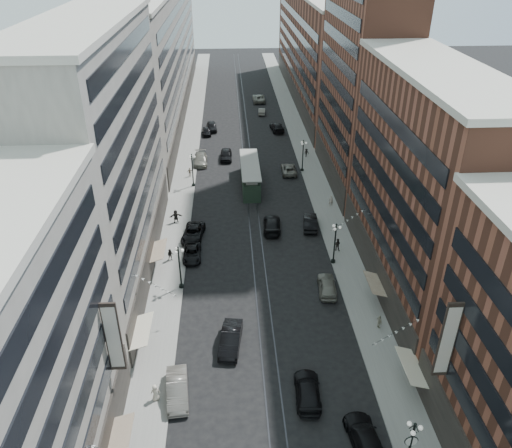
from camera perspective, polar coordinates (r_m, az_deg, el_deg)
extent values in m
plane|color=black|center=(86.06, -0.82, 5.90)|extent=(220.00, 220.00, 0.00)
cube|color=gray|center=(95.50, -7.77, 8.18)|extent=(4.00, 180.00, 0.15)
cube|color=gray|center=(96.25, 5.53, 8.50)|extent=(4.00, 180.00, 0.15)
cube|color=#2D2D33|center=(95.25, -1.52, 8.35)|extent=(0.12, 180.00, 0.02)
cube|color=#2D2D33|center=(95.30, -0.67, 8.37)|extent=(0.12, 180.00, 0.02)
cube|color=gray|center=(57.34, -17.02, 7.02)|extent=(8.00, 36.00, 28.00)
cube|color=gray|center=(117.42, -10.49, 18.67)|extent=(8.00, 90.00, 26.00)
cube|color=brown|center=(55.75, 18.42, 3.86)|extent=(8.00, 30.00, 24.00)
cube|color=brown|center=(78.49, 12.43, 18.98)|extent=(8.00, 26.00, 42.00)
cube|color=brown|center=(127.27, 6.30, 19.36)|extent=(8.00, 72.00, 24.00)
cylinder|color=black|center=(58.40, -8.52, -7.01)|extent=(0.56, 0.56, 0.30)
cylinder|color=black|center=(56.97, -8.70, -5.04)|extent=(0.18, 0.18, 5.20)
sphere|color=black|center=(55.43, -8.92, -2.67)|extent=(0.24, 0.24, 0.24)
sphere|color=white|center=(55.60, -8.43, -3.00)|extent=(0.36, 0.36, 0.36)
sphere|color=white|center=(56.00, -9.09, -2.80)|extent=(0.36, 0.36, 0.36)
sphere|color=white|center=(55.34, -9.15, -3.24)|extent=(0.36, 0.36, 0.36)
cylinder|color=black|center=(81.55, -7.16, 4.47)|extent=(0.56, 0.56, 0.30)
cylinder|color=black|center=(80.54, -7.27, 6.04)|extent=(0.18, 0.18, 5.20)
sphere|color=black|center=(79.45, -7.39, 7.88)|extent=(0.24, 0.24, 0.24)
sphere|color=white|center=(79.57, -7.05, 7.63)|extent=(0.36, 0.36, 0.36)
sphere|color=white|center=(79.98, -7.52, 7.72)|extent=(0.36, 0.36, 0.36)
sphere|color=white|center=(79.26, -7.55, 7.50)|extent=(0.36, 0.36, 0.36)
sphere|color=black|center=(39.20, 17.75, -20.98)|extent=(0.24, 0.24, 0.24)
sphere|color=white|center=(39.65, 18.30, -21.25)|extent=(0.36, 0.36, 0.36)
sphere|color=white|center=(39.66, 17.13, -20.97)|extent=(0.36, 0.36, 0.36)
sphere|color=white|center=(39.21, 17.51, -21.83)|extent=(0.36, 0.36, 0.36)
cylinder|color=white|center=(40.58, 17.33, -22.60)|extent=(0.90, 0.12, 0.90)
cylinder|color=black|center=(62.60, 8.80, -4.22)|extent=(0.56, 0.56, 0.30)
cylinder|color=black|center=(61.27, 8.98, -2.32)|extent=(0.18, 0.18, 5.20)
sphere|color=black|center=(59.84, 9.19, -0.06)|extent=(0.24, 0.24, 0.24)
sphere|color=white|center=(60.13, 9.58, -0.37)|extent=(0.36, 0.36, 0.36)
sphere|color=white|center=(60.32, 8.88, -0.21)|extent=(0.36, 0.36, 0.36)
sphere|color=white|center=(59.66, 9.02, -0.58)|extent=(0.36, 0.36, 0.36)
cylinder|color=black|center=(86.78, 5.29, 6.20)|extent=(0.56, 0.56, 0.30)
cylinder|color=black|center=(85.83, 5.37, 7.70)|extent=(0.18, 0.18, 5.20)
sphere|color=black|center=(84.81, 5.46, 9.45)|extent=(0.24, 0.24, 0.24)
sphere|color=white|center=(85.02, 5.75, 9.20)|extent=(0.36, 0.36, 0.36)
sphere|color=white|center=(85.28, 5.26, 9.29)|extent=(0.36, 0.36, 0.36)
sphere|color=white|center=(84.56, 5.33, 9.10)|extent=(0.36, 0.36, 0.36)
cube|color=#203224|center=(81.02, -0.67, 5.40)|extent=(2.72, 13.04, 2.82)
cube|color=gray|center=(80.31, -0.68, 6.53)|extent=(1.74, 11.95, 0.65)
cube|color=gray|center=(80.14, -0.68, 6.81)|extent=(2.93, 13.26, 0.16)
cylinder|color=black|center=(77.07, -0.50, 3.19)|extent=(2.50, 0.76, 0.76)
cylinder|color=black|center=(85.90, -0.82, 6.13)|extent=(2.50, 0.76, 0.76)
imported|color=slate|center=(46.38, -8.99, -18.15)|extent=(2.32, 5.34, 1.71)
imported|color=black|center=(63.20, -7.33, -3.33)|extent=(2.33, 4.87, 1.34)
imported|color=black|center=(43.68, 12.35, -22.80)|extent=(2.83, 5.79, 1.62)
imported|color=slate|center=(57.53, 8.14, -6.95)|extent=(2.39, 5.08, 1.68)
imported|color=black|center=(50.26, -2.90, -13.00)|extent=(2.60, 5.60, 1.78)
imported|color=black|center=(46.09, 5.91, -18.41)|extent=(2.50, 5.49, 1.56)
imported|color=#C1B6A0|center=(46.29, -11.43, -18.35)|extent=(0.88, 0.58, 1.67)
imported|color=black|center=(62.76, -9.75, -3.50)|extent=(0.79, 0.45, 1.60)
imported|color=#9D9982|center=(53.57, 13.91, -10.79)|extent=(0.68, 0.98, 1.52)
imported|color=black|center=(67.17, -7.20, -1.03)|extent=(3.29, 5.90, 1.56)
imported|color=slate|center=(89.81, -6.36, 7.36)|extent=(2.51, 5.82, 1.67)
imported|color=black|center=(103.78, -5.68, 10.48)|extent=(2.06, 4.28, 1.41)
imported|color=black|center=(69.43, 6.21, 0.22)|extent=(2.45, 5.37, 1.71)
imported|color=slate|center=(85.77, 3.76, 6.28)|extent=(2.49, 5.29, 1.46)
imported|color=black|center=(105.67, 2.41, 11.03)|extent=(2.95, 6.00, 1.68)
imported|color=black|center=(91.26, -3.45, 7.89)|extent=(2.17, 5.15, 1.74)
imported|color=slate|center=(116.21, 0.66, 12.76)|extent=(1.82, 4.31, 1.38)
imported|color=black|center=(70.86, -9.15, 0.88)|extent=(1.83, 0.86, 1.90)
imported|color=#AEA290|center=(84.70, -7.58, 5.91)|extent=(1.00, 0.67, 1.57)
imported|color=black|center=(64.61, 9.26, -2.32)|extent=(0.94, 0.71, 1.72)
imported|color=#AA9C8D|center=(75.11, 8.56, 2.63)|extent=(0.66, 0.45, 1.74)
imported|color=black|center=(92.42, 5.78, 8.11)|extent=(1.00, 0.46, 1.52)
imported|color=black|center=(68.57, 1.83, -0.03)|extent=(2.73, 5.89, 1.67)
imported|color=black|center=(106.14, -5.10, 11.04)|extent=(2.42, 5.18, 1.72)
imported|color=gray|center=(125.79, 0.32, 14.19)|extent=(2.90, 6.23, 1.73)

